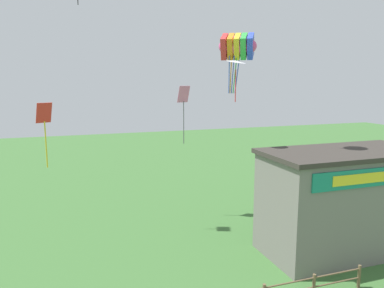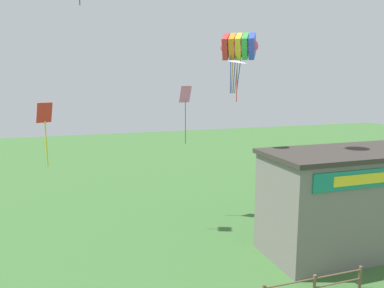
{
  "view_description": "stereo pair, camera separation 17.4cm",
  "coord_description": "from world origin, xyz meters",
  "px_view_note": "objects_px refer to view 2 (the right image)",
  "views": [
    {
      "loc": [
        -4.93,
        -7.02,
        9.22
      ],
      "look_at": [
        0.0,
        7.27,
        6.67
      ],
      "focal_mm": 35.0,
      "sensor_mm": 36.0,
      "label": 1
    },
    {
      "loc": [
        -4.77,
        -7.07,
        9.22
      ],
      "look_at": [
        0.0,
        7.27,
        6.67
      ],
      "focal_mm": 35.0,
      "sensor_mm": 36.0,
      "label": 2
    }
  ],
  "objects_px": {
    "seaside_building": "(345,201)",
    "kite_pink_diamond": "(185,102)",
    "kite_red_diamond": "(45,123)",
    "kite_white_delta": "(237,62)",
    "kite_rainbow_parafoil": "(239,46)"
  },
  "relations": [
    {
      "from": "kite_white_delta",
      "to": "kite_red_diamond",
      "type": "bearing_deg",
      "value": -161.7
    },
    {
      "from": "kite_white_delta",
      "to": "seaside_building",
      "type": "bearing_deg",
      "value": -28.45
    },
    {
      "from": "seaside_building",
      "to": "kite_white_delta",
      "type": "xyz_separation_m",
      "value": [
        -5.23,
        2.83,
        7.38
      ]
    },
    {
      "from": "seaside_building",
      "to": "kite_pink_diamond",
      "type": "xyz_separation_m",
      "value": [
        -6.52,
        8.0,
        5.03
      ]
    },
    {
      "from": "kite_rainbow_parafoil",
      "to": "kite_red_diamond",
      "type": "relative_size",
      "value": 1.4
    },
    {
      "from": "kite_white_delta",
      "to": "kite_pink_diamond",
      "type": "bearing_deg",
      "value": 104.06
    },
    {
      "from": "kite_red_diamond",
      "to": "kite_white_delta",
      "type": "relative_size",
      "value": 1.1
    },
    {
      "from": "kite_rainbow_parafoil",
      "to": "kite_white_delta",
      "type": "bearing_deg",
      "value": -117.54
    },
    {
      "from": "seaside_building",
      "to": "kite_red_diamond",
      "type": "bearing_deg",
      "value": -178.69
    },
    {
      "from": "seaside_building",
      "to": "kite_red_diamond",
      "type": "xyz_separation_m",
      "value": [
        -14.81,
        -0.34,
        4.8
      ]
    },
    {
      "from": "seaside_building",
      "to": "kite_rainbow_parafoil",
      "type": "bearing_deg",
      "value": 131.1
    },
    {
      "from": "kite_pink_diamond",
      "to": "seaside_building",
      "type": "bearing_deg",
      "value": -50.81
    },
    {
      "from": "kite_red_diamond",
      "to": "kite_white_delta",
      "type": "xyz_separation_m",
      "value": [
        9.58,
        3.17,
        2.58
      ]
    },
    {
      "from": "seaside_building",
      "to": "kite_red_diamond",
      "type": "distance_m",
      "value": 15.57
    },
    {
      "from": "kite_red_diamond",
      "to": "kite_pink_diamond",
      "type": "bearing_deg",
      "value": 45.16
    }
  ]
}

